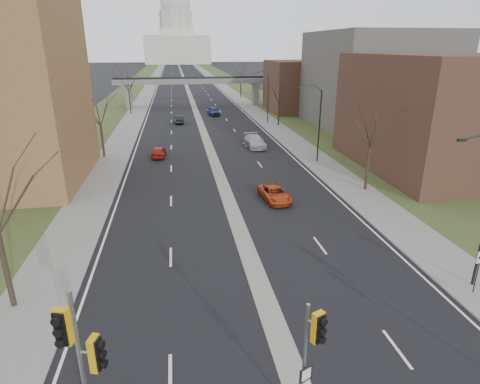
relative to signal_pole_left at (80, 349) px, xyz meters
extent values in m
cube|color=black|center=(7.58, 150.23, -3.73)|extent=(20.00, 600.00, 0.01)
cube|color=gray|center=(7.58, 150.23, -3.73)|extent=(1.20, 600.00, 0.02)
cube|color=gray|center=(19.58, 150.23, -3.67)|extent=(4.00, 600.00, 0.12)
cube|color=gray|center=(-4.42, 150.23, -3.67)|extent=(4.00, 600.00, 0.12)
cube|color=#2E3D1C|center=(25.58, 150.23, -3.68)|extent=(8.00, 600.00, 0.10)
cube|color=#2E3D1C|center=(-10.42, 150.23, -3.68)|extent=(8.00, 600.00, 0.10)
cube|color=#513225|center=(31.58, 28.23, 2.27)|extent=(16.00, 20.00, 12.00)
cube|color=#605C57|center=(35.58, 52.23, 3.77)|extent=(18.00, 22.00, 15.00)
cube|color=#513225|center=(29.58, 70.23, 1.27)|extent=(14.00, 14.00, 10.00)
cube|color=slate|center=(-6.42, 80.23, -1.23)|extent=(1.20, 2.50, 5.00)
cube|color=slate|center=(21.58, 80.23, -1.23)|extent=(1.20, 2.50, 5.00)
cube|color=slate|center=(7.58, 80.23, 1.77)|extent=(34.00, 3.00, 1.00)
cube|color=black|center=(7.58, 80.23, 2.47)|extent=(34.00, 0.15, 0.50)
cube|color=beige|center=(7.58, 320.23, 6.27)|extent=(48.00, 42.00, 20.00)
cube|color=beige|center=(7.58, 320.23, 18.27)|extent=(26.00, 26.00, 5.00)
cylinder|color=beige|center=(7.58, 320.23, 27.27)|extent=(22.00, 22.00, 14.00)
sphere|color=beige|center=(7.58, 320.23, 38.27)|extent=(22.00, 22.00, 22.00)
cube|color=black|center=(17.08, 6.23, 4.74)|extent=(0.45, 0.18, 0.14)
cylinder|color=black|center=(19.38, 32.23, 0.39)|extent=(0.16, 0.16, 8.00)
cube|color=black|center=(17.08, 32.23, 4.74)|extent=(0.45, 0.18, 0.14)
cylinder|color=black|center=(19.38, 58.23, 0.39)|extent=(0.16, 0.16, 8.00)
cube|color=black|center=(17.08, 58.23, 4.74)|extent=(0.45, 0.18, 0.14)
cylinder|color=#382B21|center=(-5.42, 8.23, -1.61)|extent=(0.28, 0.28, 4.00)
cylinder|color=#382B21|center=(-5.42, 38.23, -1.74)|extent=(0.28, 0.28, 3.75)
cylinder|color=#382B21|center=(-5.42, 72.23, -1.49)|extent=(0.28, 0.28, 4.25)
cylinder|color=#382B21|center=(20.58, 22.23, -1.61)|extent=(0.28, 0.28, 4.00)
cylinder|color=#382B21|center=(20.58, 55.23, -1.86)|extent=(0.28, 0.28, 3.50)
cylinder|color=#382B21|center=(20.58, 95.23, -1.49)|extent=(0.28, 0.28, 4.25)
cylinder|color=gray|center=(-0.14, 0.26, -0.88)|extent=(0.15, 0.15, 5.70)
cube|color=orange|center=(-0.30, -0.26, 1.09)|extent=(0.57, 0.56, 1.26)
cube|color=orange|center=(0.39, 0.10, -0.33)|extent=(0.56, 0.57, 1.26)
cylinder|color=gray|center=(7.26, -0.54, -1.25)|extent=(0.13, 0.13, 4.95)
cube|color=orange|center=(7.45, -0.97, 0.65)|extent=(0.52, 0.51, 1.10)
cube|color=black|center=(7.26, -0.54, -1.54)|extent=(0.54, 0.27, 0.57)
cube|color=silver|center=(7.26, -0.54, -2.06)|extent=(0.41, 0.21, 0.29)
cylinder|color=black|center=(18.88, 5.53, -2.53)|extent=(0.06, 0.06, 2.16)
imported|color=maroon|center=(1.12, 37.51, -3.07)|extent=(1.86, 3.99, 1.32)
imported|color=black|center=(3.86, 60.12, -3.05)|extent=(1.79, 4.23, 1.36)
imported|color=#AE3912|center=(11.56, 21.02, -3.11)|extent=(2.45, 4.62, 1.24)
imported|color=#A1A1A8|center=(13.63, 40.63, -2.95)|extent=(2.47, 5.52, 1.57)
imported|color=navy|center=(10.73, 67.89, -2.96)|extent=(2.39, 4.74, 1.55)
camera|label=1|loc=(3.38, -10.88, 9.01)|focal=30.00mm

